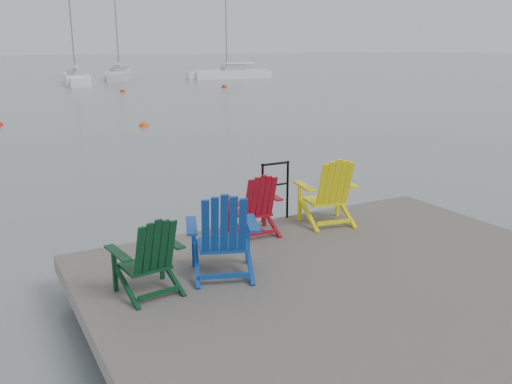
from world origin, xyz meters
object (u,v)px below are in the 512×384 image
sailboat_near (76,80)px  buoy_a (144,126)px  chair_green (149,255)px  chair_blue (223,234)px  sailboat_mid (119,75)px  chair_red (255,204)px  buoy_d (123,92)px  handrail (275,185)px  sailboat_far (231,75)px  buoy_c (224,87)px  chair_yellow (329,191)px

sailboat_near → buoy_a: sailboat_near is taller
chair_green → buoy_a: 16.44m
chair_blue → sailboat_mid: 48.62m
chair_red → buoy_d: (6.57, 31.45, -0.95)m
handrail → sailboat_near: 40.80m
handrail → buoy_d: size_ratio=2.49×
sailboat_near → sailboat_far: (14.75, 1.04, -0.00)m
sailboat_near → sailboat_far: 14.79m
chair_green → buoy_c: bearing=56.4°
handrail → buoy_a: bearing=80.9°
chair_red → buoy_c: bearing=69.7°
sailboat_far → chair_blue: bearing=158.1°
chair_blue → chair_red: bearing=67.6°
chair_blue → sailboat_near: 42.55m
chair_blue → chair_yellow: 2.40m
handrail → chair_blue: (-1.60, -1.55, -0.02)m
buoy_d → chair_red: bearing=-101.8°
chair_green → chair_blue: size_ratio=0.85×
sailboat_mid → sailboat_near: bearing=-114.6°
handrail → chair_green: handrail is taller
handrail → buoy_c: 34.26m
sailboat_mid → buoy_a: size_ratio=29.53×
chair_yellow → chair_red: bearing=-174.1°
chair_green → buoy_a: (4.74, 15.71, -0.95)m
buoy_c → buoy_d: size_ratio=1.14×
chair_yellow → sailboat_mid: sailboat_mid is taller
chair_blue → sailboat_far: (21.01, 43.12, -0.67)m
chair_blue → sailboat_mid: (11.22, 47.30, -0.67)m
chair_yellow → handrail: bearing=146.5°
buoy_d → sailboat_far: bearing=38.2°
chair_blue → chair_red: 1.48m
handrail → chair_red: size_ratio=1.00×
buoy_c → sailboat_far: bearing=61.7°
chair_green → chair_yellow: (3.08, 1.03, 0.07)m
buoy_c → chair_blue: bearing=-115.2°
chair_yellow → sailboat_near: bearing=95.3°
handrail → sailboat_mid: (9.62, 45.75, -0.69)m
chair_blue → chair_yellow: chair_blue is taller
handrail → buoy_c: handrail is taller
chair_blue → sailboat_far: sailboat_far is taller
sailboat_mid → chair_yellow: bearing=-82.1°
chair_green → sailboat_near: sailboat_near is taller
chair_yellow → buoy_c: 34.55m
chair_blue → handrail: bearing=64.5°
sailboat_mid → sailboat_far: bearing=-4.2°
sailboat_far → buoy_c: sailboat_far is taller
chair_yellow → sailboat_mid: bearing=89.9°
handrail → buoy_d: (5.97, 30.98, -1.04)m
sailboat_near → chair_blue: bearing=-91.4°
chair_yellow → buoy_c: chair_yellow is taller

